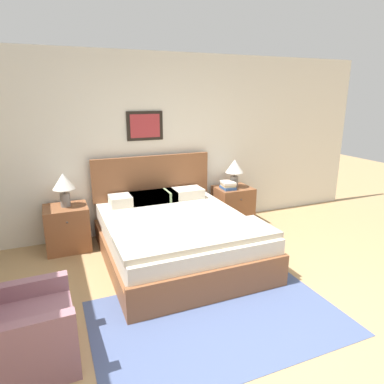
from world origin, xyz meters
name	(u,v)px	position (x,y,z in m)	size (l,w,h in m)	color
ground_plane	(257,349)	(0.00, 0.00, 0.00)	(16.00, 16.00, 0.00)	tan
wall_back	(152,145)	(0.00, 2.94, 1.30)	(7.39, 0.09, 2.60)	silver
area_rug_main	(218,318)	(-0.11, 0.49, 0.00)	(2.30, 1.50, 0.01)	#47567F
bed	(176,235)	(-0.04, 1.82, 0.30)	(1.76, 2.14, 1.16)	brown
armchair	(18,332)	(-1.77, 0.56, 0.30)	(0.74, 0.70, 0.89)	#8E606B
nightstand_near_window	(67,228)	(-1.30, 2.61, 0.30)	(0.56, 0.51, 0.60)	brown
nightstand_by_door	(233,205)	(1.22, 2.61, 0.30)	(0.56, 0.51, 0.60)	brown
table_lamp_near_window	(64,184)	(-1.29, 2.62, 0.90)	(0.28, 0.28, 0.44)	slate
table_lamp_by_door	(234,168)	(1.23, 2.62, 0.90)	(0.28, 0.28, 0.44)	slate
book_thick_bottom	(228,188)	(1.09, 2.56, 0.62)	(0.20, 0.26, 0.04)	#335693
book_hardcover_middle	(228,185)	(1.09, 2.56, 0.66)	(0.20, 0.23, 0.04)	beige
book_novel_upper	(228,183)	(1.09, 2.56, 0.70)	(0.23, 0.27, 0.03)	silver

